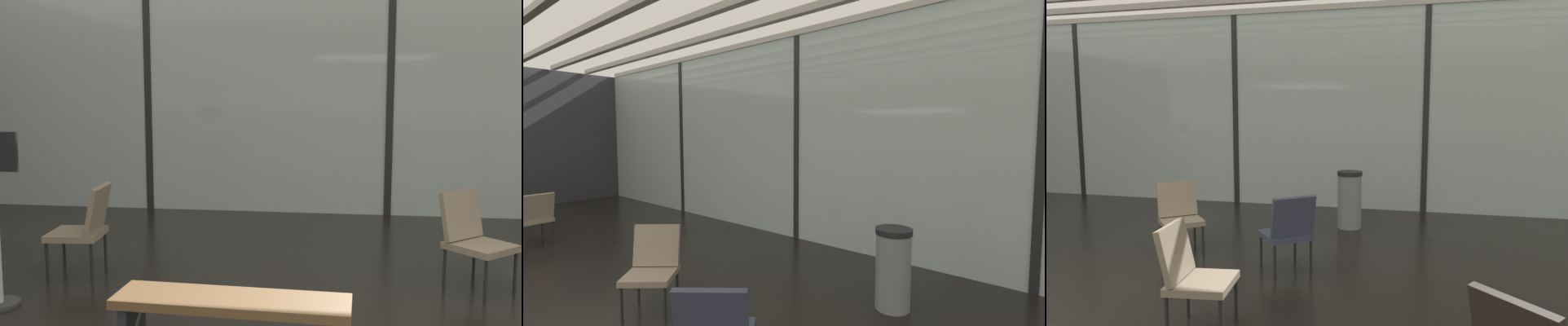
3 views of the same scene
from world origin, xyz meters
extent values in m
cube|color=#A3B7B2|center=(0.00, 5.20, 1.77)|extent=(14.00, 0.08, 3.53)
cube|color=black|center=(-3.50, 5.20, 1.77)|extent=(0.10, 0.12, 3.53)
cube|color=black|center=(0.00, 5.20, 1.77)|extent=(0.10, 0.12, 3.53)
ellipsoid|color=silver|center=(-0.57, 11.18, 1.86)|extent=(11.74, 3.72, 3.72)
sphere|color=gray|center=(-5.98, 11.18, 1.86)|extent=(2.04, 2.04, 2.04)
sphere|color=black|center=(-3.80, 9.47, 2.14)|extent=(0.28, 0.28, 0.28)
sphere|color=black|center=(-2.90, 9.47, 2.14)|extent=(0.28, 0.28, 0.28)
sphere|color=black|center=(-2.00, 9.47, 2.14)|extent=(0.28, 0.28, 0.28)
sphere|color=black|center=(-1.10, 9.47, 2.14)|extent=(0.28, 0.28, 0.28)
sphere|color=black|center=(-0.20, 9.47, 2.14)|extent=(0.28, 0.28, 0.28)
cube|color=#7F705B|center=(-3.17, 2.01, 0.40)|extent=(0.52, 0.52, 0.06)
cube|color=#7F705B|center=(-2.95, 2.03, 0.65)|extent=(0.19, 0.49, 0.44)
cylinder|color=black|center=(-3.40, 2.20, 0.18)|extent=(0.03, 0.03, 0.37)
cylinder|color=black|center=(-3.36, 1.78, 0.18)|extent=(0.03, 0.03, 0.37)
cylinder|color=black|center=(-2.98, 2.24, 0.18)|extent=(0.03, 0.03, 0.37)
cylinder|color=black|center=(-2.94, 1.82, 0.18)|extent=(0.03, 0.03, 0.37)
cube|color=#7F705B|center=(0.56, 2.07, 0.40)|extent=(0.68, 0.68, 0.06)
cube|color=#7F705B|center=(0.42, 2.23, 0.65)|extent=(0.45, 0.42, 0.44)
cylinder|color=black|center=(0.54, 1.77, 0.18)|extent=(0.03, 0.03, 0.37)
cylinder|color=black|center=(0.86, 2.05, 0.18)|extent=(0.03, 0.03, 0.37)
cylinder|color=black|center=(0.26, 2.09, 0.18)|extent=(0.03, 0.03, 0.37)
cylinder|color=black|center=(0.58, 2.36, 0.18)|extent=(0.03, 0.03, 0.37)
cube|color=brown|center=(-1.34, 0.36, 0.44)|extent=(1.51, 0.46, 0.06)
cylinder|color=#333333|center=(-3.44, 1.15, 0.01)|extent=(0.32, 0.32, 0.03)
camera|label=1|loc=(-0.68, -3.08, 1.76)|focal=39.72mm
camera|label=2|loc=(3.91, 0.26, 1.83)|focal=24.65mm
camera|label=3|loc=(3.35, -2.78, 1.75)|focal=30.67mm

